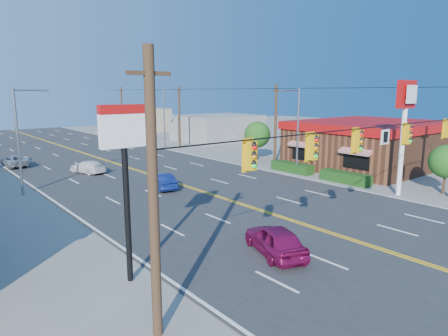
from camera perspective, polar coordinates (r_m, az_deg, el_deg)
ground at (r=21.89m, az=19.45°, el=-10.34°), size 160.00×160.00×0.00m
road at (r=35.97m, az=-8.73°, el=-1.57°), size 20.00×120.00×0.06m
signal_span at (r=20.59m, az=20.13°, el=2.37°), size 24.32×0.34×9.00m
kfc at (r=44.06m, az=19.98°, el=3.28°), size 16.30×12.40×4.70m
kfc_pylon at (r=32.13m, az=24.41°, el=6.96°), size 2.20×0.36×8.50m
pizza_hut_sign at (r=16.04m, az=-14.01°, el=1.56°), size 1.90×0.30×6.85m
streetlight_se at (r=37.62m, az=10.32°, el=5.84°), size 2.55×0.25×8.00m
streetlight_ne at (r=56.22m, az=-8.72°, el=7.49°), size 2.55×0.25×8.00m
streetlight_sw at (r=33.24m, az=-27.07°, el=4.19°), size 2.55×0.25×8.00m
utility_pole_near at (r=41.35m, az=7.36°, el=5.93°), size 0.28×0.28×8.40m
utility_pole_mid at (r=55.27m, az=-6.38°, el=7.17°), size 0.28×0.28×8.40m
utility_pole_far at (r=71.05m, az=-14.36°, el=7.70°), size 0.28×0.28×8.40m
tree_kfc_rear at (r=45.20m, az=4.78°, el=4.78°), size 2.94×2.94×4.41m
tree_kfc_front at (r=34.41m, az=29.17°, el=0.82°), size 2.52×2.52×3.78m
bld_east_mid at (r=64.38m, az=-0.91°, el=5.78°), size 12.00×10.00×4.00m
bld_east_far at (r=81.32m, az=-12.33°, el=6.73°), size 10.00×10.00×4.40m
car_magenta at (r=19.38m, az=7.30°, el=-10.30°), size 3.07×4.56×1.44m
car_blue at (r=32.24m, az=-8.85°, el=-1.93°), size 2.08×4.00×1.25m
car_white at (r=40.16m, az=-18.90°, el=0.08°), size 2.69×4.37×1.18m
car_silver at (r=46.55m, az=-27.71°, el=0.84°), size 2.06×4.36×1.20m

